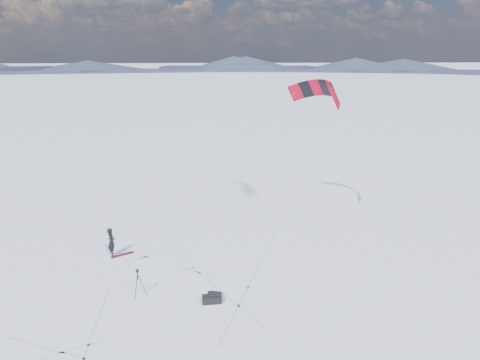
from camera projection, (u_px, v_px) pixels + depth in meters
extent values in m
plane|color=white|center=(153.00, 290.00, 20.24)|extent=(1800.00, 1800.00, 0.00)
cube|color=#1B1F37|center=(381.00, 71.00, 306.33)|extent=(152.40, 113.97, 3.69)
cone|color=#1B1F37|center=(381.00, 68.00, 305.79)|extent=(87.43, 87.43, 8.00)
cube|color=#1B1F37|center=(238.00, 70.00, 325.71)|extent=(155.54, 70.36, 3.69)
cone|color=#1B1F37|center=(238.00, 67.00, 325.17)|extent=(74.14, 74.14, 8.00)
cube|color=#1B1F37|center=(96.00, 70.00, 308.18)|extent=(155.54, 70.36, 3.69)
cone|color=#1B1F37|center=(95.00, 68.00, 307.64)|extent=(74.14, 74.14, 8.00)
cube|color=#ACBBDC|center=(19.00, 358.00, 15.68)|extent=(6.00, 0.12, 0.01)
cube|color=#ACBBDC|center=(77.00, 318.00, 18.12)|extent=(3.52, 7.29, 0.01)
cube|color=#ACBBDC|center=(122.00, 287.00, 20.56)|extent=(6.45, 7.79, 0.01)
cube|color=#ACBBDC|center=(157.00, 262.00, 22.99)|extent=(11.66, 3.07, 0.01)
cube|color=#ACBBDC|center=(192.00, 321.00, 17.89)|extent=(1.27, 5.91, 0.01)
cube|color=#ACBBDC|center=(223.00, 289.00, 20.32)|extent=(6.52, 4.83, 0.01)
cube|color=#ACBBDC|center=(248.00, 265.00, 22.76)|extent=(8.85, 4.87, 0.01)
cube|color=#ACBBDC|center=(44.00, 353.00, 15.92)|extent=(0.79, 11.99, 0.01)
cube|color=#ACBBDC|center=(98.00, 314.00, 18.36)|extent=(5.61, 2.36, 0.01)
imported|color=black|center=(113.00, 255.00, 23.85)|extent=(0.58, 0.73, 1.75)
cube|color=maroon|center=(122.00, 255.00, 23.86)|extent=(1.33, 0.77, 0.04)
cylinder|color=black|center=(142.00, 284.00, 19.64)|extent=(0.41, 0.03, 1.23)
cylinder|color=black|center=(137.00, 283.00, 19.75)|extent=(0.23, 0.37, 1.23)
cylinder|color=black|center=(136.00, 287.00, 19.44)|extent=(0.23, 0.37, 1.23)
cylinder|color=black|center=(138.00, 277.00, 19.48)|extent=(0.04, 0.04, 0.37)
cube|color=black|center=(137.00, 273.00, 19.41)|extent=(0.07, 0.07, 0.05)
cube|color=black|center=(137.00, 271.00, 19.39)|extent=(0.14, 0.10, 0.11)
cylinder|color=black|center=(137.00, 270.00, 19.47)|extent=(0.07, 0.11, 0.07)
cube|color=black|center=(212.00, 299.00, 19.20)|extent=(0.94, 0.46, 0.35)
cylinder|color=black|center=(212.00, 296.00, 19.14)|extent=(0.89, 0.11, 0.09)
cube|color=black|center=(215.00, 295.00, 19.63)|extent=(0.73, 0.51, 0.25)
cylinder|color=black|center=(214.00, 292.00, 19.59)|extent=(0.62, 0.26, 0.08)
cube|color=#B1041D|center=(335.00, 98.00, 24.28)|extent=(1.00, 0.90, 1.36)
cube|color=black|center=(335.00, 93.00, 24.96)|extent=(0.82, 0.98, 1.28)
cube|color=#B1041D|center=(331.00, 89.00, 25.71)|extent=(0.68, 0.99, 1.18)
cube|color=black|center=(325.00, 88.00, 26.48)|extent=(0.85, 0.99, 1.08)
cube|color=#B1041D|center=(316.00, 88.00, 27.22)|extent=(1.02, 0.94, 1.18)
cube|color=black|center=(306.00, 89.00, 27.86)|extent=(1.15, 0.84, 1.28)
cube|color=#B1041D|center=(296.00, 92.00, 28.36)|extent=(1.26, 0.69, 1.36)
cylinder|color=gray|center=(225.00, 167.00, 23.90)|extent=(13.73, 0.94, 7.83)
cylinder|color=gray|center=(212.00, 158.00, 25.95)|extent=(12.64, 5.46, 7.83)
cylinder|color=black|center=(111.00, 238.00, 23.53)|extent=(0.54, 0.16, 0.03)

